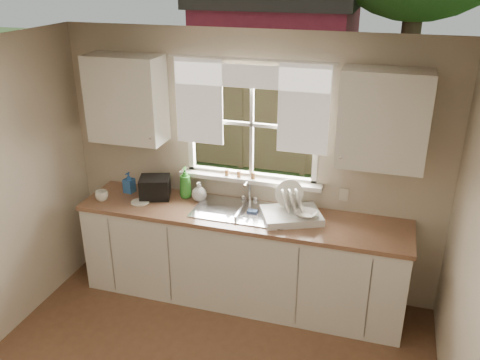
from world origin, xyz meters
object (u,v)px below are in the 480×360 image
(cup, at_px, (102,196))
(black_appliance, at_px, (155,187))
(soap_bottle_a, at_px, (185,182))
(dish_rack, at_px, (291,212))

(cup, height_order, black_appliance, black_appliance)
(cup, distance_m, black_appliance, 0.51)
(soap_bottle_a, height_order, cup, soap_bottle_a)
(soap_bottle_a, distance_m, cup, 0.81)
(cup, bearing_deg, dish_rack, -5.46)
(soap_bottle_a, relative_size, black_appliance, 1.10)
(dish_rack, relative_size, cup, 4.99)
(black_appliance, bearing_deg, soap_bottle_a, -0.99)
(dish_rack, distance_m, cup, 1.81)
(dish_rack, relative_size, soap_bottle_a, 2.01)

